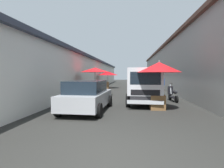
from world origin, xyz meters
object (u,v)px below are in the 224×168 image
at_px(fruit_stall_far_right, 108,75).
at_px(fruit_stall_near_left, 159,72).
at_px(fruit_stall_near_right, 95,74).
at_px(vendor_by_crates, 161,84).
at_px(delivery_truck, 145,87).
at_px(parked_scooter, 173,94).
at_px(hatchback_car, 87,96).

relative_size(fruit_stall_far_right, fruit_stall_near_left, 1.08).
relative_size(fruit_stall_near_right, vendor_by_crates, 1.45).
distance_m(fruit_stall_near_left, delivery_truck, 1.64).
height_order(fruit_stall_near_right, delivery_truck, fruit_stall_near_right).
bearing_deg(parked_scooter, fruit_stall_far_right, 27.98).
xyz_separation_m(fruit_stall_near_left, delivery_truck, (1.31, 0.58, -0.80)).
bearing_deg(parked_scooter, vendor_by_crates, 3.92).
height_order(fruit_stall_near_left, delivery_truck, fruit_stall_near_left).
height_order(fruit_stall_near_right, vendor_by_crates, fruit_stall_near_right).
height_order(fruit_stall_near_left, hatchback_car, fruit_stall_near_left).
height_order(fruit_stall_far_right, fruit_stall_near_right, fruit_stall_near_right).
bearing_deg(fruit_stall_near_right, hatchback_car, -172.33).
bearing_deg(hatchback_car, fruit_stall_near_left, -79.91).
xyz_separation_m(fruit_stall_near_right, vendor_by_crates, (1.15, -5.32, -0.83)).
bearing_deg(fruit_stall_far_right, hatchback_car, -176.24).
xyz_separation_m(fruit_stall_near_left, parked_scooter, (3.02, -1.36, -1.39)).
relative_size(fruit_stall_near_left, hatchback_car, 0.61).
distance_m(fruit_stall_near_left, hatchback_car, 3.64).
bearing_deg(fruit_stall_near_right, vendor_by_crates, -77.84).
bearing_deg(fruit_stall_near_left, parked_scooter, -24.16).
xyz_separation_m(fruit_stall_near_left, fruit_stall_near_right, (5.18, 4.19, -0.05)).
xyz_separation_m(delivery_truck, vendor_by_crates, (5.02, -1.71, -0.08)).
xyz_separation_m(hatchback_car, vendor_by_crates, (6.94, -4.54, 0.22)).
distance_m(fruit_stall_far_right, vendor_by_crates, 9.29).
distance_m(fruit_stall_far_right, fruit_stall_near_right, 8.61).
bearing_deg(fruit_stall_near_left, fruit_stall_near_right, 38.98).
distance_m(fruit_stall_far_right, fruit_stall_near_left, 14.46).
relative_size(hatchback_car, delivery_truck, 0.79).
bearing_deg(vendor_by_crates, fruit_stall_far_right, 36.36).
bearing_deg(fruit_stall_near_left, hatchback_car, 100.09).
bearing_deg(delivery_truck, fruit_stall_near_left, -156.16).
relative_size(fruit_stall_far_right, vendor_by_crates, 1.58).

